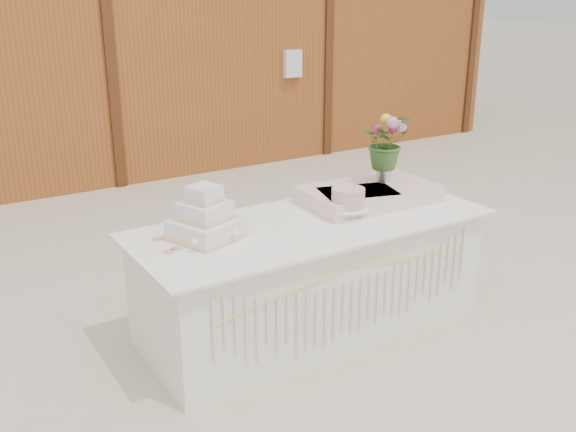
# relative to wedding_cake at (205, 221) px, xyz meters

# --- Properties ---
(ground) EXTENTS (80.00, 80.00, 0.00)m
(ground) POSITION_rel_wedding_cake_xyz_m (0.72, -0.10, -0.88)
(ground) COLOR beige
(ground) RESTS_ON ground
(barn) EXTENTS (12.60, 4.60, 3.30)m
(barn) POSITION_rel_wedding_cake_xyz_m (0.71, 5.89, 0.79)
(barn) COLOR #95471F
(barn) RESTS_ON ground
(cake_table) EXTENTS (2.40, 1.00, 0.77)m
(cake_table) POSITION_rel_wedding_cake_xyz_m (0.72, -0.11, -0.50)
(cake_table) COLOR white
(cake_table) RESTS_ON ground
(wedding_cake) EXTENTS (0.47, 0.47, 0.33)m
(wedding_cake) POSITION_rel_wedding_cake_xyz_m (0.00, 0.00, 0.00)
(wedding_cake) COLOR white
(wedding_cake) RESTS_ON cake_table
(pink_cake_stand) EXTENTS (0.28, 0.28, 0.20)m
(pink_cake_stand) POSITION_rel_wedding_cake_xyz_m (0.96, -0.16, -0.00)
(pink_cake_stand) COLOR white
(pink_cake_stand) RESTS_ON cake_table
(satin_runner) EXTENTS (0.96, 0.59, 0.12)m
(satin_runner) POSITION_rel_wedding_cake_xyz_m (1.29, 0.02, -0.05)
(satin_runner) COLOR #FFD4CD
(satin_runner) RESTS_ON cake_table
(flower_vase) EXTENTS (0.11, 0.11, 0.15)m
(flower_vase) POSITION_rel_wedding_cake_xyz_m (1.46, 0.06, 0.08)
(flower_vase) COLOR silver
(flower_vase) RESTS_ON satin_runner
(bouquet) EXTENTS (0.39, 0.35, 0.40)m
(bouquet) POSITION_rel_wedding_cake_xyz_m (1.46, 0.06, 0.35)
(bouquet) COLOR #376026
(bouquet) RESTS_ON flower_vase
(loose_flowers) EXTENTS (0.26, 0.36, 0.02)m
(loose_flowers) POSITION_rel_wedding_cake_xyz_m (-0.28, 0.01, -0.10)
(loose_flowers) COLOR pink
(loose_flowers) RESTS_ON cake_table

